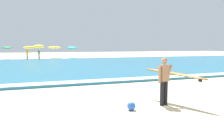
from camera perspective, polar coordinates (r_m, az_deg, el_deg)
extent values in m
plane|color=beige|center=(8.88, -0.01, -8.42)|extent=(160.00, 160.00, 0.00)
cube|color=teal|center=(27.22, -15.33, 0.93)|extent=(120.00, 28.00, 0.14)
cube|color=white|center=(14.08, -8.64, -2.71)|extent=(120.00, 1.16, 0.01)
cylinder|color=black|center=(9.13, 11.40, -5.32)|extent=(0.15, 0.15, 0.88)
cylinder|color=black|center=(9.27, 12.19, -5.18)|extent=(0.15, 0.15, 0.88)
cube|color=#9E7051|center=(9.09, 11.89, -0.66)|extent=(0.38, 0.29, 0.60)
sphere|color=#9E7051|center=(9.06, 11.94, 2.11)|extent=(0.22, 0.22, 0.22)
cylinder|color=#9E7051|center=(8.93, 10.89, -1.07)|extent=(0.10, 0.10, 0.58)
cylinder|color=#9E7051|center=(9.31, 12.91, -0.42)|extent=(0.33, 0.17, 0.51)
ellipsoid|color=orange|center=(9.48, 13.92, -0.76)|extent=(0.94, 2.83, 0.23)
ellipsoid|color=black|center=(9.48, 13.92, -0.87)|extent=(0.99, 2.95, 0.19)
cube|color=black|center=(8.81, 19.60, -2.14)|extent=(0.05, 0.14, 0.14)
cylinder|color=beige|center=(44.81, -22.95, 3.49)|extent=(0.05, 0.05, 1.84)
ellipsoid|color=#23844C|center=(44.80, -23.00, 4.74)|extent=(1.78, 1.79, 0.47)
cylinder|color=beige|center=(45.10, -18.30, 3.67)|extent=(0.05, 0.05, 1.86)
ellipsoid|color=yellow|center=(45.08, -18.34, 4.93)|extent=(2.16, 2.18, 0.59)
cylinder|color=beige|center=(45.20, -16.40, 3.83)|extent=(0.05, 0.05, 2.03)
ellipsoid|color=yellow|center=(45.18, -16.44, 5.22)|extent=(1.83, 1.86, 0.68)
cylinder|color=beige|center=(46.22, -13.05, 3.84)|extent=(0.05, 0.05, 1.86)
ellipsoid|color=yellow|center=(46.21, -13.08, 5.07)|extent=(2.28, 2.29, 0.46)
cylinder|color=beige|center=(46.02, -9.09, 3.86)|extent=(0.05, 0.05, 1.78)
ellipsoid|color=#19ADB2|center=(46.00, -9.11, 5.05)|extent=(1.89, 1.92, 0.62)
cylinder|color=#383842|center=(43.34, -18.88, 2.91)|extent=(0.20, 0.20, 0.84)
cube|color=orange|center=(43.32, -18.91, 3.83)|extent=(0.32, 0.20, 0.54)
sphere|color=brown|center=(43.31, -18.92, 4.31)|extent=(0.20, 0.20, 0.20)
cylinder|color=#383842|center=(43.92, -16.39, 3.02)|extent=(0.20, 0.20, 0.84)
cube|color=#338C4C|center=(43.90, -16.41, 3.92)|extent=(0.32, 0.20, 0.54)
sphere|color=tan|center=(43.89, -16.43, 4.40)|extent=(0.20, 0.20, 0.20)
sphere|color=blue|center=(8.38, 4.45, -8.26)|extent=(0.29, 0.29, 0.29)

